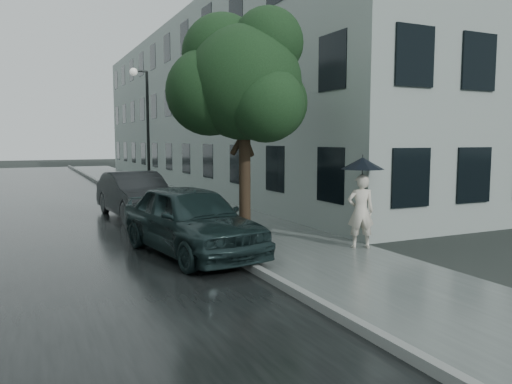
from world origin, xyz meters
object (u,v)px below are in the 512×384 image
pedestrian (361,211)px  car_far (136,195)px  lamp_post (144,126)px  street_tree (243,82)px  car_near (191,219)px

pedestrian → car_far: size_ratio=0.38×
lamp_post → car_far: size_ratio=1.21×
street_tree → pedestrian: bearing=-40.2°
car_near → car_far: 5.91m
car_near → car_far: (0.00, 5.91, -0.03)m
lamp_post → car_near: bearing=-100.4°
pedestrian → street_tree: 4.21m
pedestrian → lamp_post: (-2.45, 11.56, 2.24)m
street_tree → car_far: 6.29m
street_tree → car_far: bearing=107.2°
car_near → lamp_post: bearing=73.7°
street_tree → car_far: street_tree is taller
pedestrian → car_far: (-3.80, 7.03, -0.13)m
pedestrian → car_far: 7.99m
pedestrian → car_near: bearing=5.7°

